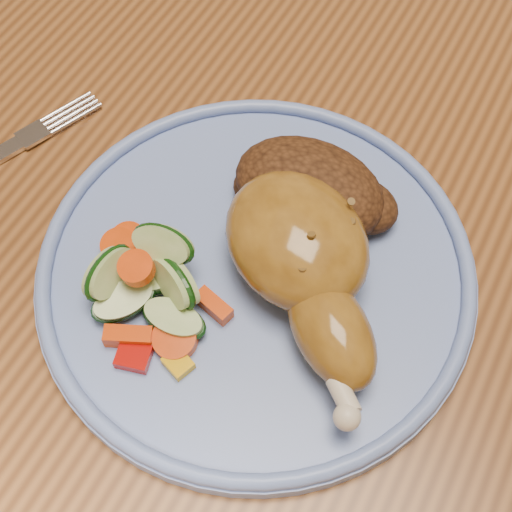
# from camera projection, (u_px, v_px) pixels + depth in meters

# --- Properties ---
(ground) EXTENTS (4.00, 4.00, 0.00)m
(ground) POSITION_uv_depth(u_px,v_px,m) (311.00, 440.00, 1.17)
(ground) COLOR #57331D
(ground) RESTS_ON ground
(dining_table) EXTENTS (0.90, 1.40, 0.75)m
(dining_table) POSITION_uv_depth(u_px,v_px,m) (364.00, 216.00, 0.59)
(dining_table) COLOR brown
(dining_table) RESTS_ON ground
(plate) EXTENTS (0.28, 0.28, 0.01)m
(plate) POSITION_uv_depth(u_px,v_px,m) (256.00, 272.00, 0.47)
(plate) COLOR #6781C7
(plate) RESTS_ON dining_table
(plate_rim) EXTENTS (0.28, 0.28, 0.01)m
(plate_rim) POSITION_uv_depth(u_px,v_px,m) (256.00, 264.00, 0.46)
(plate_rim) COLOR #6781C7
(plate_rim) RESTS_ON plate
(chicken_leg) EXTENTS (0.15, 0.16, 0.06)m
(chicken_leg) POSITION_uv_depth(u_px,v_px,m) (305.00, 261.00, 0.43)
(chicken_leg) COLOR #94641F
(chicken_leg) RESTS_ON plate
(rice_pilaf) EXTENTS (0.11, 0.08, 0.05)m
(rice_pilaf) POSITION_uv_depth(u_px,v_px,m) (312.00, 191.00, 0.47)
(rice_pilaf) COLOR #452511
(rice_pilaf) RESTS_ON plate
(vegetable_pile) EXTENTS (0.10, 0.09, 0.05)m
(vegetable_pile) POSITION_uv_depth(u_px,v_px,m) (148.00, 285.00, 0.44)
(vegetable_pile) COLOR #A50A05
(vegetable_pile) RESTS_ON plate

